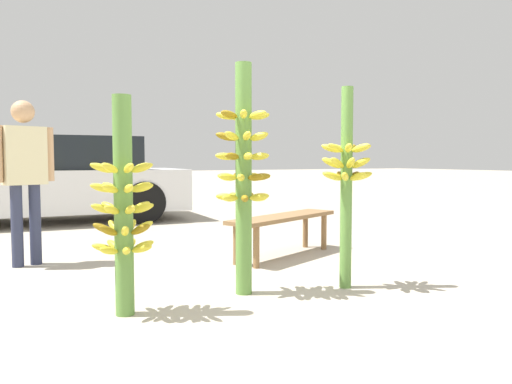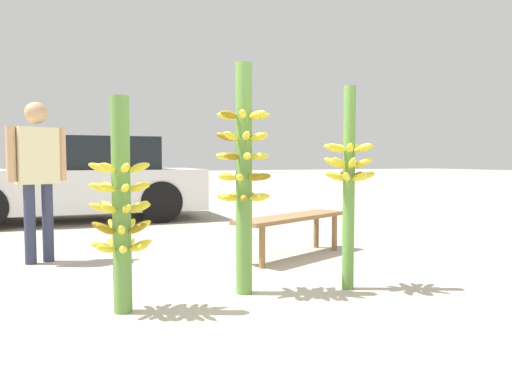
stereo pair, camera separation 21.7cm
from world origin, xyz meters
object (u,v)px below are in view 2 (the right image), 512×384
at_px(banana_stalk_right, 349,178).
at_px(parked_car, 79,180).
at_px(banana_stalk_center, 243,171).
at_px(vendor_person, 37,167).
at_px(banana_stalk_left, 121,206).
at_px(market_bench, 292,222).

xyz_separation_m(banana_stalk_right, parked_car, (-1.46, 5.51, -0.20)).
relative_size(banana_stalk_center, parked_car, 0.41).
xyz_separation_m(banana_stalk_center, parked_car, (-0.67, 5.29, -0.25)).
height_order(banana_stalk_right, parked_car, banana_stalk_right).
relative_size(banana_stalk_center, banana_stalk_right, 1.09).
distance_m(banana_stalk_center, parked_car, 5.34).
bearing_deg(banana_stalk_right, banana_stalk_center, 164.45).
height_order(banana_stalk_center, vendor_person, banana_stalk_center).
distance_m(banana_stalk_left, banana_stalk_right, 1.70).
bearing_deg(banana_stalk_right, market_bench, 80.20).
distance_m(banana_stalk_right, vendor_person, 2.98).
bearing_deg(vendor_person, parked_car, -118.32).
distance_m(vendor_person, market_bench, 2.55).
height_order(vendor_person, market_bench, vendor_person).
xyz_separation_m(banana_stalk_left, banana_stalk_center, (0.90, 0.09, 0.21)).
relative_size(banana_stalk_right, market_bench, 1.04).
height_order(banana_stalk_left, banana_stalk_right, banana_stalk_right).
bearing_deg(banana_stalk_right, vendor_person, 136.04).
bearing_deg(parked_car, market_bench, -154.65).
height_order(vendor_person, parked_car, vendor_person).
relative_size(banana_stalk_center, vendor_person, 1.10).
bearing_deg(parked_car, banana_stalk_left, -178.86).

